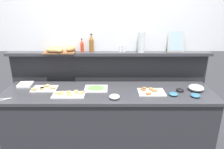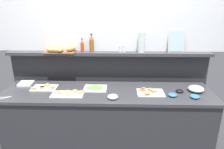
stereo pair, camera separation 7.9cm
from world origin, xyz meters
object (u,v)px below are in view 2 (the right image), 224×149
Objects in this scene: vinegar_bottle_amber at (92,44)px; bread_basket at (59,49)px; sandwich_platter_side at (68,94)px; sandwich_platter_front at (44,88)px; condiment_bowl_cream at (172,95)px; condiment_bowl_dark at (195,96)px; sandwich_platter_rear at (150,92)px; napkin_stack at (26,84)px; cold_cuts_platter at (95,88)px; framed_picture at (176,41)px; hot_sauce_bottle at (82,46)px; serving_tongs at (3,98)px; salt_shaker at (120,49)px; glass_bowl_large at (196,89)px; glass_bowl_medium at (113,97)px; condiment_bowl_teal at (180,91)px; pepper_shaker at (124,49)px; water_carafe at (141,42)px.

bread_basket is at bearing -172.69° from vinegar_bottle_amber.
vinegar_bottle_amber reaches higher than sandwich_platter_side.
sandwich_platter_front is at bearing -144.80° from vinegar_bottle_amber.
condiment_bowl_dark is (0.24, -0.04, 0.00)m from condiment_bowl_cream.
sandwich_platter_rear reaches higher than napkin_stack.
framed_picture reaches higher than cold_cuts_platter.
framed_picture reaches higher than sandwich_platter_front.
sandwich_platter_side is 0.67m from napkin_stack.
napkin_stack is 0.99m from vinegar_bottle_amber.
sandwich_platter_side is 0.71m from hot_sauce_bottle.
salt_shaker reaches higher than serving_tongs.
condiment_bowl_dark is at bearing -9.36° from napkin_stack.
serving_tongs is 0.42m from napkin_stack.
condiment_bowl_dark is (0.48, -0.12, 0.01)m from sandwich_platter_rear.
bread_basket reaches higher than condiment_bowl_cream.
framed_picture reaches higher than bread_basket.
serving_tongs is at bearing -173.42° from glass_bowl_large.
sandwich_platter_front is 0.89m from glass_bowl_medium.
condiment_bowl_teal is at bearing -14.84° from bread_basket.
napkin_stack is (-0.91, 0.11, 0.00)m from cold_cuts_platter.
sandwich_platter_side is 0.93m from pepper_shaker.
sandwich_platter_front is at bearing -179.25° from cold_cuts_platter.
serving_tongs is 0.69× the size of water_carafe.
sandwich_platter_front is 0.72m from hot_sauce_bottle.
bread_basket is at bearing 147.08° from cold_cuts_platter.
water_carafe is at bearing 1.46° from bread_basket.
napkin_stack is 1.30m from salt_shaker.
sandwich_platter_side reaches higher than cold_cuts_platter.
water_carafe reaches higher than hot_sauce_bottle.
serving_tongs is at bearing -161.15° from framed_picture.
serving_tongs is (-1.99, -0.23, -0.01)m from condiment_bowl_teal.
salt_shaker is at bearing 11.22° from napkin_stack.
water_carafe reaches higher than condiment_bowl_dark.
sandwich_platter_front is 0.63m from cold_cuts_platter.
pepper_shaker is at bearing 154.76° from glass_bowl_large.
cold_cuts_platter is 1.50× the size of serving_tongs.
water_carafe reaches higher than sandwich_platter_front.
glass_bowl_large is 0.19m from condiment_bowl_dark.
water_carafe is at bearing -2.40° from vinegar_bottle_amber.
sandwich_platter_side is 0.70m from serving_tongs.
water_carafe reaches higher than glass_bowl_medium.
sandwich_platter_rear and sandwich_platter_front have the same top height.
sandwich_platter_front is 1.76m from condiment_bowl_dark.
napkin_stack is 1.34m from pepper_shaker.
sandwich_platter_side is 0.53m from glass_bowl_medium.
sandwich_platter_front is at bearing -138.73° from hot_sauce_bottle.
sandwich_platter_side is at bearing -111.57° from vinegar_bottle_amber.
sandwich_platter_side is 1.50m from glass_bowl_large.
cold_cuts_platter is 1.04× the size of water_carafe.
cold_cuts_platter is at bearing 175.85° from condiment_bowl_teal.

